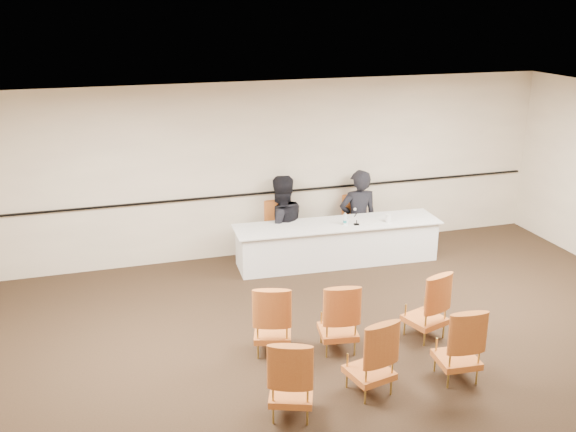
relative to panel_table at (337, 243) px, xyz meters
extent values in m
plane|color=black|center=(-0.87, -3.18, -0.35)|extent=(10.00, 10.00, 0.00)
plane|color=white|center=(-0.87, -3.18, 2.65)|extent=(10.00, 10.00, 0.00)
cube|color=beige|center=(-0.87, 0.82, 1.15)|extent=(10.00, 0.04, 3.00)
cube|color=black|center=(-0.87, 0.78, 0.75)|extent=(9.80, 0.04, 0.03)
imported|color=black|center=(0.58, 0.50, 0.16)|extent=(0.72, 0.50, 1.90)
imported|color=black|center=(-0.84, 0.57, 0.12)|extent=(1.05, 0.88, 1.95)
cube|color=silver|center=(0.57, -0.10, 0.35)|extent=(0.36, 0.32, 0.00)
cylinder|color=silver|center=(0.12, -0.09, 0.40)|extent=(0.08, 0.08, 0.10)
cylinder|color=silver|center=(0.83, -0.19, 0.42)|extent=(0.12, 0.12, 0.14)
camera|label=1|loc=(-3.75, -9.44, 3.91)|focal=40.00mm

